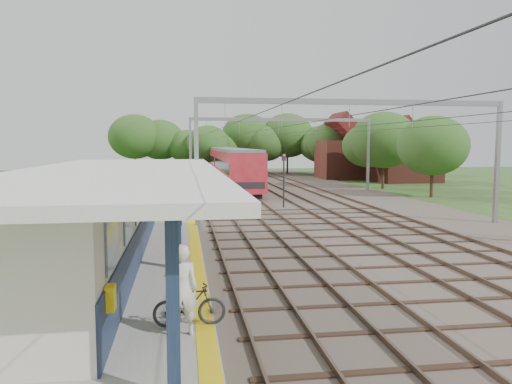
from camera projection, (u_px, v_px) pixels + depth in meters
ground at (422, 334)px, 12.15m from camera, size 160.00×160.00×0.00m
ballast_bed at (299, 198)px, 42.27m from camera, size 18.00×90.00×0.10m
platform at (147, 233)px, 24.84m from camera, size 5.00×52.00×0.35m
yellow_stripe at (193, 228)px, 25.15m from camera, size 0.45×52.00×0.01m
station_building at (93, 217)px, 17.56m from camera, size 3.41×18.00×3.40m
canopy at (120, 173)px, 16.58m from camera, size 6.40×20.00×3.44m
rail_tracks at (270, 197)px, 41.90m from camera, size 11.80×88.00×0.15m
catenary_system at (306, 132)px, 37.00m from camera, size 17.22×88.00×7.00m
tree_band at (253, 141)px, 68.48m from camera, size 31.72×30.88×8.82m
house_near at (406, 157)px, 60.20m from camera, size 7.00×6.12×7.89m
house_far at (350, 154)px, 65.36m from camera, size 8.00×6.12×8.66m
person at (181, 290)px, 11.10m from camera, size 0.79×0.55×2.07m
bicycle at (189, 305)px, 11.67m from camera, size 1.73×0.55×1.03m
train at (228, 164)px, 58.42m from camera, size 3.06×38.07×4.01m
signal_post at (284, 176)px, 35.22m from camera, size 0.31×0.28×3.90m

